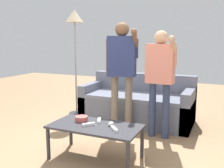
# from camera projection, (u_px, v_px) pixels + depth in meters

# --- Properties ---
(ground_plane) EXTENTS (12.00, 12.00, 0.00)m
(ground_plane) POSITION_uv_depth(u_px,v_px,m) (89.00, 152.00, 3.25)
(ground_plane) COLOR #93704C
(couch) EXTENTS (1.84, 0.87, 0.79)m
(couch) POSITION_uv_depth(u_px,v_px,m) (138.00, 104.00, 4.47)
(couch) COLOR slate
(couch) RESTS_ON ground
(coffee_table) EXTENTS (1.06, 0.55, 0.41)m
(coffee_table) POSITION_uv_depth(u_px,v_px,m) (95.00, 129.00, 3.02)
(coffee_table) COLOR #2D2D33
(coffee_table) RESTS_ON ground
(snack_bowl) EXTENTS (0.16, 0.16, 0.06)m
(snack_bowl) POSITION_uv_depth(u_px,v_px,m) (82.00, 119.00, 3.17)
(snack_bowl) COLOR #B24C47
(snack_bowl) RESTS_ON coffee_table
(game_remote_nunchuk) EXTENTS (0.06, 0.09, 0.05)m
(game_remote_nunchuk) POSITION_uv_depth(u_px,v_px,m) (111.00, 124.00, 3.00)
(game_remote_nunchuk) COLOR white
(game_remote_nunchuk) RESTS_ON coffee_table
(floor_lamp) EXTENTS (0.32, 0.32, 1.92)m
(floor_lamp) POSITION_uv_depth(u_px,v_px,m) (75.00, 25.00, 4.67)
(floor_lamp) COLOR #2D2D33
(floor_lamp) RESTS_ON ground
(player_center) EXTENTS (0.52, 0.35, 1.64)m
(player_center) POSITION_uv_depth(u_px,v_px,m) (122.00, 64.00, 3.83)
(player_center) COLOR #756656
(player_center) RESTS_ON ground
(player_right) EXTENTS (0.44, 0.33, 1.51)m
(player_right) POSITION_uv_depth(u_px,v_px,m) (160.00, 72.00, 3.60)
(player_right) COLOR #2D3856
(player_right) RESTS_ON ground
(game_remote_wand_near) EXTENTS (0.12, 0.14, 0.03)m
(game_remote_wand_near) POSITION_uv_depth(u_px,v_px,m) (89.00, 124.00, 3.01)
(game_remote_wand_near) COLOR white
(game_remote_wand_near) RESTS_ON coffee_table
(game_remote_wand_far) EXTENTS (0.09, 0.15, 0.03)m
(game_remote_wand_far) POSITION_uv_depth(u_px,v_px,m) (99.00, 120.00, 3.15)
(game_remote_wand_far) COLOR white
(game_remote_wand_far) RESTS_ON coffee_table
(game_remote_wand_spare) EXTENTS (0.14, 0.14, 0.03)m
(game_remote_wand_spare) POSITION_uv_depth(u_px,v_px,m) (114.00, 129.00, 2.85)
(game_remote_wand_spare) COLOR white
(game_remote_wand_spare) RESTS_ON coffee_table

